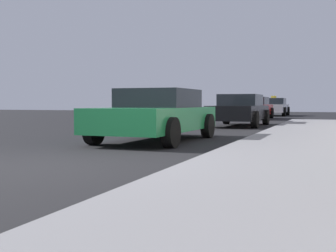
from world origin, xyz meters
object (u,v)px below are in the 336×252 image
car_green (157,114)px  car_red (253,108)px  car_black (240,110)px  car_silver (273,107)px

car_green → car_red: 15.24m
car_black → car_silver: car_silver is taller
car_black → car_silver: bearing=-87.9°
car_silver → car_green: bearing=90.1°
car_black → car_red: (-0.86, 7.84, 0.00)m
car_green → car_black: same height
car_red → car_silver: (0.33, 6.38, 0.00)m
car_red → car_silver: bearing=-93.0°
car_green → car_black: size_ratio=1.01×
car_red → car_silver: size_ratio=1.06×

